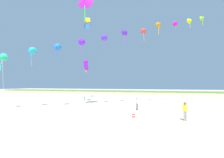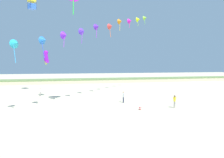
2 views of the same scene
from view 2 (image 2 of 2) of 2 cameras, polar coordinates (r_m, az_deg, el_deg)
The scene contains 9 objects.
ground_plane at distance 18.51m, azimuth -0.74°, elevation -14.09°, with size 240.00×240.00×0.00m, color beige.
dune_ridge at distance 65.76m, azimuth -10.16°, elevation -0.52°, with size 120.00×8.00×1.29m.
person_near_left at distance 30.63m, azimuth 3.27°, elevation -4.93°, with size 0.24×0.61×1.73m.
person_near_right at distance 39.19m, azimuth -19.81°, elevation -3.34°, with size 0.27×0.53×1.56m.
person_mid_center at distance 28.13m, azimuth 17.45°, elevation -5.91°, with size 0.59×0.29×1.72m.
kite_banner_string at distance 35.31m, azimuth -4.28°, elevation 14.37°, with size 28.58×23.99×17.68m.
large_kite_low_lead at distance 37.03m, azimuth -18.34°, elevation 5.98°, with size 1.25×1.12×2.60m.
large_kite_high_solo at distance 45.01m, azimuth -21.93°, elevation 19.51°, with size 1.73×1.73×2.41m.
beach_ball at distance 26.20m, azimuth 8.02°, elevation -8.31°, with size 0.36×0.36×0.36m.
Camera 2 is at (-3.92, -17.15, 5.75)m, focal length 32.00 mm.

